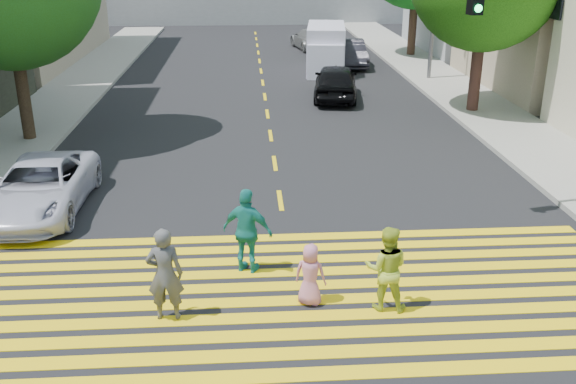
{
  "coord_description": "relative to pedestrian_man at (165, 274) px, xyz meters",
  "views": [
    {
      "loc": [
        -0.83,
        -9.36,
        6.22
      ],
      "look_at": [
        0.0,
        3.0,
        1.4
      ],
      "focal_mm": 40.0,
      "sensor_mm": 36.0,
      "label": 1
    }
  ],
  "objects": [
    {
      "name": "pedestrian_woman",
      "position": [
        3.9,
        0.07,
        -0.07
      ],
      "size": [
        0.9,
        0.77,
        1.61
      ],
      "primitive_type": "imported",
      "rotation": [
        0.0,
        0.0,
        2.92
      ],
      "color": "#AABE30",
      "rests_on": "ground"
    },
    {
      "name": "lane_line",
      "position": [
        2.3,
        21.92,
        -0.86
      ],
      "size": [
        0.12,
        34.4,
        0.01
      ],
      "color": "yellow",
      "rests_on": "ground"
    },
    {
      "name": "pedestrian_extra",
      "position": [
        1.44,
        1.65,
        0.02
      ],
      "size": [
        1.12,
        0.81,
        1.77
      ],
      "primitive_type": "imported",
      "rotation": [
        0.0,
        0.0,
        2.74
      ],
      "color": "#1A7E77",
      "rests_on": "ground"
    },
    {
      "name": "dark_car_parked",
      "position": [
        7.12,
        24.5,
        -0.17
      ],
      "size": [
        1.56,
        4.25,
        1.39
      ],
      "primitive_type": "imported",
      "rotation": [
        0.0,
        0.0,
        -0.02
      ],
      "color": "black",
      "rests_on": "ground"
    },
    {
      "name": "silver_car",
      "position": [
        5.62,
        30.5,
        -0.22
      ],
      "size": [
        2.55,
        4.71,
        1.3
      ],
      "primitive_type": "imported",
      "rotation": [
        0.0,
        0.0,
        3.31
      ],
      "color": "gray",
      "rests_on": "ground"
    },
    {
      "name": "sidewalk_right",
      "position": [
        10.8,
        14.42,
        -0.79
      ],
      "size": [
        3.0,
        60.0,
        0.15
      ],
      "primitive_type": "cube",
      "color": "gray",
      "rests_on": "ground"
    },
    {
      "name": "white_van",
      "position": [
        5.63,
        23.09,
        0.23
      ],
      "size": [
        2.41,
        5.1,
        2.32
      ],
      "rotation": [
        0.0,
        0.0,
        -0.12
      ],
      "color": "silver",
      "rests_on": "ground"
    },
    {
      "name": "pedestrian_child",
      "position": [
        2.57,
        0.33,
        -0.27
      ],
      "size": [
        0.68,
        0.55,
        1.19
      ],
      "primitive_type": "imported",
      "rotation": [
        0.0,
        0.0,
        2.8
      ],
      "color": "#BD6E89",
      "rests_on": "ground"
    },
    {
      "name": "white_sedan",
      "position": [
        -3.62,
        5.15,
        -0.23
      ],
      "size": [
        2.16,
        4.61,
        1.27
      ],
      "primitive_type": "imported",
      "rotation": [
        0.0,
        0.0,
        -0.01
      ],
      "color": "silver",
      "rests_on": "ground"
    },
    {
      "name": "curb_red",
      "position": [
        -4.6,
        5.42,
        -0.79
      ],
      "size": [
        0.2,
        8.0,
        0.16
      ],
      "primitive_type": "cube",
      "color": "maroon",
      "rests_on": "ground"
    },
    {
      "name": "sidewalk_left",
      "position": [
        -6.2,
        21.42,
        -0.79
      ],
      "size": [
        3.0,
        40.0,
        0.15
      ],
      "primitive_type": "cube",
      "color": "gray",
      "rests_on": "ground"
    },
    {
      "name": "dark_car_near",
      "position": [
        5.29,
        16.82,
        -0.12
      ],
      "size": [
        2.38,
        4.62,
        1.5
      ],
      "primitive_type": "imported",
      "rotation": [
        0.0,
        0.0,
        3.0
      ],
      "color": "black",
      "rests_on": "ground"
    },
    {
      "name": "crosswalk",
      "position": [
        2.3,
        0.7,
        -0.86
      ],
      "size": [
        13.4,
        5.3,
        0.01
      ],
      "color": "yellow",
      "rests_on": "ground"
    },
    {
      "name": "pedestrian_man",
      "position": [
        0.0,
        0.0,
        0.0
      ],
      "size": [
        0.63,
        0.42,
        1.74
      ],
      "primitive_type": "imported",
      "rotation": [
        0.0,
        0.0,
        3.14
      ],
      "color": "#474748",
      "rests_on": "ground"
    },
    {
      "name": "ground",
      "position": [
        2.3,
        -0.58,
        -0.87
      ],
      "size": [
        120.0,
        120.0,
        0.0
      ],
      "primitive_type": "plane",
      "color": "black"
    }
  ]
}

